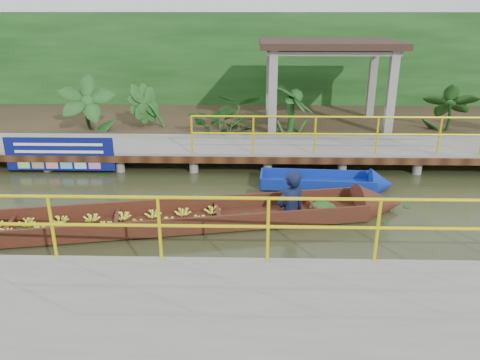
{
  "coord_description": "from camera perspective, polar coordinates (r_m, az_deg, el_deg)",
  "views": [
    {
      "loc": [
        0.54,
        -9.23,
        4.24
      ],
      "look_at": [
        0.31,
        0.5,
        0.6
      ],
      "focal_mm": 35.0,
      "sensor_mm": 36.0,
      "label": 1
    }
  ],
  "objects": [
    {
      "name": "blue_banner",
      "position": [
        13.27,
        -21.15,
        2.99
      ],
      "size": [
        2.9,
        0.04,
        0.91
      ],
      "color": "navy",
      "rests_on": "ground"
    },
    {
      "name": "tropical_plants",
      "position": [
        14.89,
        5.39,
        8.32
      ],
      "size": [
        14.07,
        1.07,
        1.34
      ],
      "color": "#153912",
      "rests_on": "ground"
    },
    {
      "name": "moored_blue_boat",
      "position": [
        11.78,
        13.13,
        -0.43
      ],
      "size": [
        3.28,
        1.06,
        0.77
      ],
      "rotation": [
        0.0,
        0.0,
        -0.06
      ],
      "color": "#0D2593",
      "rests_on": "ground"
    },
    {
      "name": "near_dock",
      "position": [
        6.4,
        5.48,
        -17.55
      ],
      "size": [
        18.0,
        2.4,
        1.73
      ],
      "color": "slate",
      "rests_on": "ground"
    },
    {
      "name": "pavilion",
      "position": [
        15.79,
        10.7,
        15.0
      ],
      "size": [
        4.4,
        3.0,
        3.0
      ],
      "color": "slate",
      "rests_on": "ground"
    },
    {
      "name": "ground",
      "position": [
        10.17,
        -1.79,
        -4.14
      ],
      "size": [
        80.0,
        80.0,
        0.0
      ],
      "primitive_type": "plane",
      "color": "#2D2F17",
      "rests_on": "ground"
    },
    {
      "name": "vendor_boat",
      "position": [
        9.64,
        -6.57,
        -3.9
      ],
      "size": [
        10.18,
        2.85,
        2.34
      ],
      "rotation": [
        0.0,
        0.0,
        0.19
      ],
      "color": "#33190E",
      "rests_on": "ground"
    },
    {
      "name": "land_strip",
      "position": [
        17.21,
        -0.47,
        7.02
      ],
      "size": [
        30.0,
        8.0,
        0.45
      ],
      "primitive_type": "cube",
      "color": "#2F2617",
      "rests_on": "ground"
    },
    {
      "name": "foliage_backdrop",
      "position": [
        19.36,
        -0.25,
        13.87
      ],
      "size": [
        30.0,
        0.8,
        4.0
      ],
      "primitive_type": "cube",
      "color": "#153912",
      "rests_on": "ground"
    },
    {
      "name": "far_dock",
      "position": [
        13.21,
        -0.94,
        3.96
      ],
      "size": [
        16.0,
        2.06,
        1.66
      ],
      "color": "slate",
      "rests_on": "ground"
    }
  ]
}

